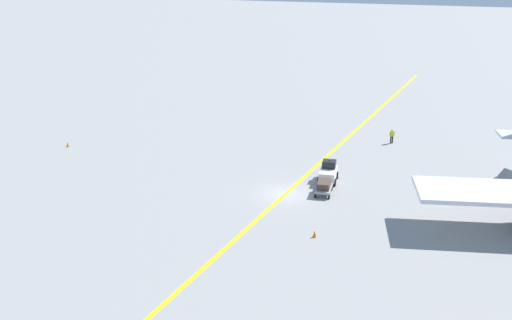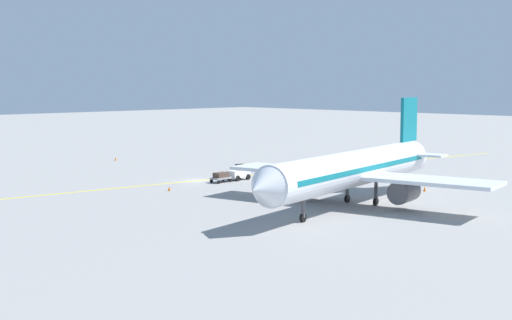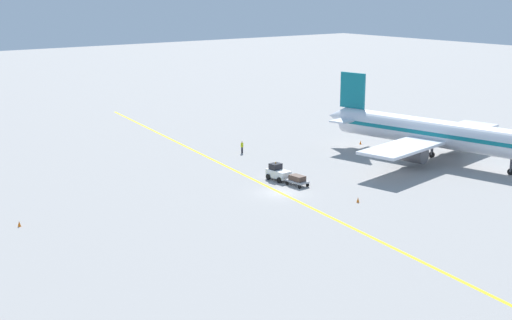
{
  "view_description": "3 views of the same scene",
  "coord_description": "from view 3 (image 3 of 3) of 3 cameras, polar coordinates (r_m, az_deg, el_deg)",
  "views": [
    {
      "loc": [
        -12.46,
        49.44,
        21.49
      ],
      "look_at": [
        3.52,
        -2.15,
        2.23
      ],
      "focal_mm": 42.0,
      "sensor_mm": 36.0,
      "label": 1
    },
    {
      "loc": [
        -68.38,
        57.35,
        12.19
      ],
      "look_at": [
        -5.87,
        -4.69,
        2.72
      ],
      "focal_mm": 50.0,
      "sensor_mm": 36.0,
      "label": 2
    },
    {
      "loc": [
        47.77,
        59.35,
        22.34
      ],
      "look_at": [
        2.66,
        -0.99,
        3.96
      ],
      "focal_mm": 50.0,
      "sensor_mm": 36.0,
      "label": 3
    }
  ],
  "objects": [
    {
      "name": "ground_plane",
      "position": [
        79.39,
        1.97,
        -2.64
      ],
      "size": [
        400.0,
        400.0,
        0.0
      ],
      "primitive_type": "plane",
      "color": "gray"
    },
    {
      "name": "apron_yellow_centreline",
      "position": [
        79.39,
        1.97,
        -2.64
      ],
      "size": [
        17.65,
        118.81,
        0.01
      ],
      "primitive_type": "cube",
      "rotation": [
        0.0,
        0.0,
        -0.14
      ],
      "color": "yellow",
      "rests_on": "ground"
    },
    {
      "name": "airplane_at_gate",
      "position": [
        95.53,
        14.34,
        2.03
      ],
      "size": [
        28.48,
        35.38,
        10.6
      ],
      "color": "silver",
      "rests_on": "ground"
    },
    {
      "name": "baggage_tug_white",
      "position": [
        84.33,
        1.78,
        -1.02
      ],
      "size": [
        1.92,
        3.09,
        2.11
      ],
      "color": "white",
      "rests_on": "ground"
    },
    {
      "name": "baggage_cart_trailing",
      "position": [
        82.04,
        3.32,
        -1.56
      ],
      "size": [
        1.56,
        2.68,
        1.24
      ],
      "color": "gray",
      "rests_on": "ground"
    },
    {
      "name": "ground_crew_worker",
      "position": [
        97.99,
        -1.12,
        1.08
      ],
      "size": [
        0.54,
        0.35,
        1.68
      ],
      "color": "#23232D",
      "rests_on": "ground"
    },
    {
      "name": "traffic_cone_near_nose",
      "position": [
        72.01,
        -18.41,
        -4.86
      ],
      "size": [
        0.32,
        0.32,
        0.55
      ],
      "primitive_type": "cone",
      "color": "orange",
      "rests_on": "ground"
    },
    {
      "name": "traffic_cone_mid_apron",
      "position": [
        104.77,
        8.36,
        1.41
      ],
      "size": [
        0.32,
        0.32,
        0.55
      ],
      "primitive_type": "cone",
      "color": "orange",
      "rests_on": "ground"
    },
    {
      "name": "traffic_cone_by_wingtip",
      "position": [
        76.59,
        8.16,
        -3.18
      ],
      "size": [
        0.32,
        0.32,
        0.55
      ],
      "primitive_type": "cone",
      "color": "orange",
      "rests_on": "ground"
    }
  ]
}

